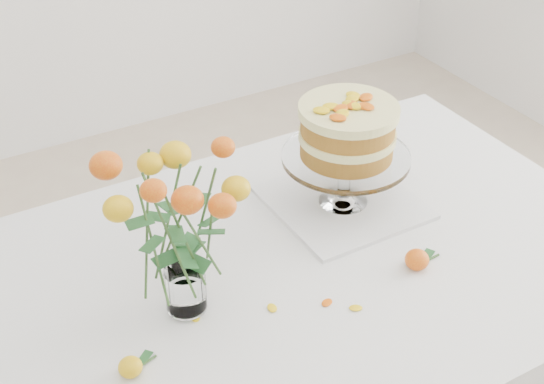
% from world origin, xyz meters
% --- Properties ---
extents(table, '(1.43, 0.93, 0.76)m').
position_xyz_m(table, '(0.00, 0.00, 0.67)').
color(table, tan).
rests_on(table, ground).
extents(napkin, '(0.32, 0.32, 0.01)m').
position_xyz_m(napkin, '(0.19, 0.12, 0.76)').
color(napkin, silver).
rests_on(napkin, table).
extents(cake_stand, '(0.29, 0.29, 0.26)m').
position_xyz_m(cake_stand, '(0.19, 0.12, 0.94)').
color(cake_stand, white).
rests_on(cake_stand, napkin).
extents(rose_vase, '(0.32, 0.32, 0.39)m').
position_xyz_m(rose_vase, '(-0.26, -0.02, 0.99)').
color(rose_vase, white).
rests_on(rose_vase, table).
extents(loose_rose_near, '(0.08, 0.04, 0.04)m').
position_xyz_m(loose_rose_near, '(-0.42, -0.12, 0.77)').
color(loose_rose_near, gold).
rests_on(loose_rose_near, table).
extents(loose_rose_far, '(0.09, 0.05, 0.04)m').
position_xyz_m(loose_rose_far, '(0.20, -0.14, 0.78)').
color(loose_rose_far, red).
rests_on(loose_rose_far, table).
extents(stray_petal_a, '(0.03, 0.02, 0.00)m').
position_xyz_m(stray_petal_a, '(-0.12, -0.10, 0.76)').
color(stray_petal_a, yellow).
rests_on(stray_petal_a, table).
extents(stray_petal_b, '(0.03, 0.02, 0.00)m').
position_xyz_m(stray_petal_b, '(-0.02, -0.14, 0.76)').
color(stray_petal_b, yellow).
rests_on(stray_petal_b, table).
extents(stray_petal_c, '(0.03, 0.02, 0.00)m').
position_xyz_m(stray_petal_c, '(0.02, -0.18, 0.76)').
color(stray_petal_c, yellow).
rests_on(stray_petal_c, table).
extents(stray_petal_d, '(0.03, 0.02, 0.00)m').
position_xyz_m(stray_petal_d, '(-0.26, -0.05, 0.76)').
color(stray_petal_d, yellow).
rests_on(stray_petal_d, table).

